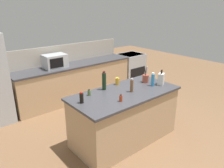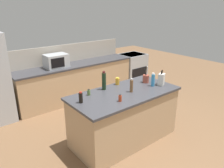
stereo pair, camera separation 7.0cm
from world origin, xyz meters
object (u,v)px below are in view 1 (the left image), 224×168
object	(u,v)px
utensil_crock	(145,78)
honey_jar	(117,81)
spice_jar_oregano	(89,93)
pepper_grinder	(132,86)
wine_bottle	(104,81)
microwave	(55,61)
range_oven	(131,68)
spice_jar_paprika	(121,98)
soy_sauce_bottle	(82,98)
dish_soap_bottle	(153,80)
knife_block	(161,79)

from	to	relation	value
utensil_crock	honey_jar	bearing A→B (deg)	153.01
spice_jar_oregano	honey_jar	size ratio (longest dim) A/B	0.76
utensil_crock	pepper_grinder	size ratio (longest dim) A/B	1.31
pepper_grinder	spice_jar_oregano	distance (m)	0.74
honey_jar	wine_bottle	distance (m)	0.37
microwave	utensil_crock	size ratio (longest dim) A/B	1.65
range_oven	pepper_grinder	size ratio (longest dim) A/B	3.76
utensil_crock	spice_jar_paprika	bearing A→B (deg)	-159.79
range_oven	microwave	size ratio (longest dim) A/B	1.74
utensil_crock	pepper_grinder	bearing A→B (deg)	-161.93
microwave	soy_sauce_bottle	bearing A→B (deg)	-105.76
dish_soap_bottle	range_oven	bearing A→B (deg)	53.48
pepper_grinder	spice_jar_paprika	bearing A→B (deg)	-156.96
microwave	wine_bottle	distance (m)	1.87
dish_soap_bottle	spice_jar_paprika	bearing A→B (deg)	-171.56
microwave	pepper_grinder	distance (m)	2.28
dish_soap_bottle	wine_bottle	bearing A→B (deg)	152.25
microwave	dish_soap_bottle	world-z (taller)	microwave
pepper_grinder	knife_block	bearing A→B (deg)	-8.26
range_oven	dish_soap_bottle	distance (m)	2.92
utensil_crock	dish_soap_bottle	xyz separation A→B (m)	(-0.05, -0.22, 0.04)
utensil_crock	spice_jar_paprika	distance (m)	1.02
utensil_crock	spice_jar_oregano	size ratio (longest dim) A/B	3.05
utensil_crock	honey_jar	size ratio (longest dim) A/B	2.32
wine_bottle	utensil_crock	bearing A→B (deg)	-13.67
utensil_crock	spice_jar_oregano	bearing A→B (deg)	172.47
utensil_crock	honey_jar	xyz separation A→B (m)	(-0.50, 0.26, -0.02)
utensil_crock	honey_jar	world-z (taller)	utensil_crock
honey_jar	wine_bottle	bearing A→B (deg)	-172.20
knife_block	pepper_grinder	xyz separation A→B (m)	(-0.68, 0.10, 0.00)
wine_bottle	dish_soap_bottle	bearing A→B (deg)	-27.75
spice_jar_oregano	wine_bottle	distance (m)	0.37
range_oven	utensil_crock	distance (m)	2.72
range_oven	spice_jar_paprika	world-z (taller)	spice_jar_paprika
spice_jar_paprika	microwave	bearing A→B (deg)	87.91
microwave	knife_block	bearing A→B (deg)	-67.20
range_oven	honey_jar	size ratio (longest dim) A/B	6.65
pepper_grinder	wine_bottle	xyz separation A→B (m)	(-0.30, 0.39, 0.04)
dish_soap_bottle	pepper_grinder	size ratio (longest dim) A/B	1.03
range_oven	wine_bottle	distance (m)	3.19
soy_sauce_bottle	knife_block	bearing A→B (deg)	-9.51
knife_block	honey_jar	world-z (taller)	knife_block
dish_soap_bottle	soy_sauce_bottle	size ratio (longest dim) A/B	1.41
pepper_grinder	spice_jar_oregano	size ratio (longest dim) A/B	2.33
spice_jar_oregano	spice_jar_paprika	bearing A→B (deg)	-64.48
knife_block	pepper_grinder	size ratio (longest dim) A/B	1.19
spice_jar_oregano	honey_jar	distance (m)	0.71
spice_jar_paprika	soy_sauce_bottle	world-z (taller)	soy_sauce_bottle
dish_soap_bottle	wine_bottle	world-z (taller)	wine_bottle
range_oven	pepper_grinder	distance (m)	3.22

